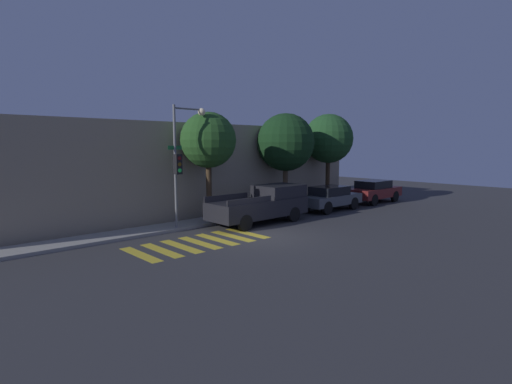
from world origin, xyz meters
name	(u,v)px	position (x,y,z in m)	size (l,w,h in m)	color
ground_plane	(260,236)	(0.00, 0.00, 0.00)	(60.00, 60.00, 0.00)	#333335
sidewalk	(205,222)	(0.00, 4.01, 0.07)	(26.00, 1.61, 0.14)	gray
building_row	(162,169)	(0.00, 8.21, 2.53)	(26.00, 6.00, 5.05)	gray
crosswalk	(200,243)	(-2.58, 0.80, 0.00)	(5.58, 2.60, 0.00)	gold
traffic_light_pole	(182,152)	(-1.66, 3.37, 3.60)	(2.02, 0.56, 5.70)	slate
pickup_truck	(263,204)	(2.19, 2.10, 0.95)	(5.35, 1.99, 1.84)	black
sedan_near_corner	(330,197)	(7.77, 2.10, 0.79)	(4.25, 1.75, 1.46)	#4C5156
sedan_middle	(374,191)	(12.70, 2.10, 0.81)	(4.39, 1.82, 1.52)	maroon
tree_near_corner	(208,141)	(0.29, 4.05, 4.12)	(2.79, 2.79, 5.55)	#42301E
tree_midblock	(286,143)	(5.94, 4.05, 4.05)	(3.42, 3.42, 5.78)	brown
tree_far_end	(328,139)	(10.09, 4.05, 4.31)	(3.24, 3.24, 5.95)	#42301E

